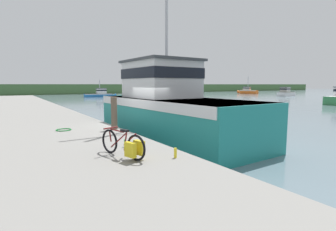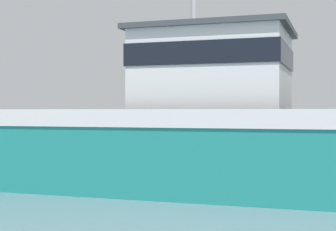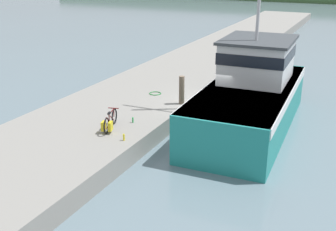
# 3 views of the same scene
# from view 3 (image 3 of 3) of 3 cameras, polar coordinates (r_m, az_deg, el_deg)

# --- Properties ---
(ground_plane) EXTENTS (320.00, 320.00, 0.00)m
(ground_plane) POSITION_cam_3_polar(r_m,az_deg,el_deg) (20.22, 5.62, -0.59)
(ground_plane) COLOR slate
(dock_pier) EXTENTS (5.96, 80.00, 0.79)m
(dock_pier) POSITION_cam_3_polar(r_m,az_deg,el_deg) (21.63, -4.11, 1.98)
(dock_pier) COLOR gray
(dock_pier) RESTS_ON ground_plane
(fishing_boat_main) EXTENTS (3.97, 11.39, 11.25)m
(fishing_boat_main) POSITION_cam_3_polar(r_m,az_deg,el_deg) (19.50, 11.30, 3.05)
(fishing_boat_main) COLOR teal
(fishing_boat_main) RESTS_ON ground_plane
(bicycle_touring) EXTENTS (0.72, 1.68, 0.72)m
(bicycle_touring) POSITION_cam_3_polar(r_m,az_deg,el_deg) (16.90, -7.95, -0.90)
(bicycle_touring) COLOR black
(bicycle_touring) RESTS_ON dock_pier
(mooring_post) EXTENTS (0.25, 0.25, 1.34)m
(mooring_post) POSITION_cam_3_polar(r_m,az_deg,el_deg) (19.74, 1.86, 3.46)
(mooring_post) COLOR brown
(mooring_post) RESTS_ON dock_pier
(hose_coil) EXTENTS (0.60, 0.60, 0.04)m
(hose_coil) POSITION_cam_3_polar(r_m,az_deg,el_deg) (21.44, -1.75, 3.01)
(hose_coil) COLOR #197A2D
(hose_coil) RESTS_ON dock_pier
(water_bottle_by_bike) EXTENTS (0.07, 0.07, 0.25)m
(water_bottle_by_bike) POSITION_cam_3_polar(r_m,az_deg,el_deg) (15.94, -6.00, -2.95)
(water_bottle_by_bike) COLOR yellow
(water_bottle_by_bike) RESTS_ON dock_pier
(water_bottle_on_curb) EXTENTS (0.06, 0.06, 0.23)m
(water_bottle_on_curb) POSITION_cam_3_polar(r_m,az_deg,el_deg) (17.64, -4.79, -0.61)
(water_bottle_on_curb) COLOR green
(water_bottle_on_curb) RESTS_ON dock_pier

